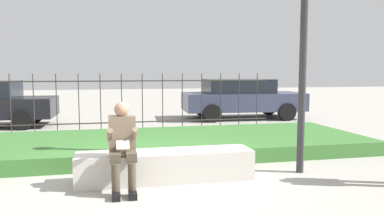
% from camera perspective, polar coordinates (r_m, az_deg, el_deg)
% --- Properties ---
extents(ground_plane, '(60.00, 60.00, 0.00)m').
position_cam_1_polar(ground_plane, '(5.96, -6.21, -11.05)').
color(ground_plane, '#A8A399').
extents(stone_bench, '(2.73, 0.60, 0.47)m').
position_cam_1_polar(stone_bench, '(5.93, -4.02, -9.03)').
color(stone_bench, beige).
rests_on(stone_bench, ground_plane).
extents(person_seated_reader, '(0.42, 0.73, 1.27)m').
position_cam_1_polar(person_seated_reader, '(5.44, -10.55, -5.21)').
color(person_seated_reader, black).
rests_on(person_seated_reader, ground_plane).
extents(grass_berm, '(9.75, 3.02, 0.28)m').
position_cam_1_polar(grass_berm, '(8.06, -8.00, -5.61)').
color(grass_berm, '#3D7533').
rests_on(grass_berm, ground_plane).
extents(iron_fence, '(7.75, 0.03, 1.64)m').
position_cam_1_polar(iron_fence, '(10.22, -9.10, 0.81)').
color(iron_fence, '#332D28').
rests_on(iron_fence, ground_plane).
extents(car_parked_right, '(4.35, 2.15, 1.42)m').
position_cam_1_polar(car_parked_right, '(13.60, 7.55, 1.57)').
color(car_parked_right, '#383D56').
rests_on(car_parked_right, ground_plane).
extents(street_lamp, '(0.28, 0.28, 4.58)m').
position_cam_1_polar(street_lamp, '(6.55, 16.77, 14.67)').
color(street_lamp, '#2D2D30').
rests_on(street_lamp, ground_plane).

